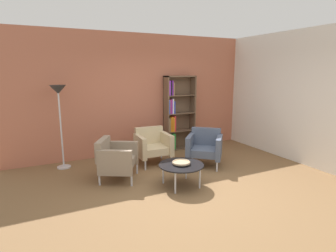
{
  "coord_description": "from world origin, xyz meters",
  "views": [
    {
      "loc": [
        -2.38,
        -3.92,
        2.02
      ],
      "look_at": [
        -0.06,
        0.84,
        0.95
      ],
      "focal_mm": 29.24,
      "sensor_mm": 36.0,
      "label": 1
    }
  ],
  "objects_px": {
    "decorative_bowl": "(181,162)",
    "bookshelf_tall": "(176,114)",
    "coffee_table_low": "(181,166)",
    "armchair_spare_guest": "(205,146)",
    "floor_lamp_torchiere": "(59,100)",
    "armchair_by_bookshelf": "(115,158)",
    "armchair_near_window": "(153,145)"
  },
  "relations": [
    {
      "from": "armchair_by_bookshelf",
      "to": "coffee_table_low",
      "type": "bearing_deg",
      "value": -100.93
    },
    {
      "from": "bookshelf_tall",
      "to": "decorative_bowl",
      "type": "relative_size",
      "value": 5.94
    },
    {
      "from": "armchair_by_bookshelf",
      "to": "armchair_near_window",
      "type": "distance_m",
      "value": 1.14
    },
    {
      "from": "armchair_near_window",
      "to": "floor_lamp_torchiere",
      "type": "bearing_deg",
      "value": 164.99
    },
    {
      "from": "armchair_spare_guest",
      "to": "decorative_bowl",
      "type": "bearing_deg",
      "value": -102.55
    },
    {
      "from": "decorative_bowl",
      "to": "armchair_by_bookshelf",
      "type": "height_order",
      "value": "armchair_by_bookshelf"
    },
    {
      "from": "armchair_by_bookshelf",
      "to": "floor_lamp_torchiere",
      "type": "height_order",
      "value": "floor_lamp_torchiere"
    },
    {
      "from": "decorative_bowl",
      "to": "coffee_table_low",
      "type": "bearing_deg",
      "value": 0.0
    },
    {
      "from": "coffee_table_low",
      "to": "armchair_by_bookshelf",
      "type": "height_order",
      "value": "armchair_by_bookshelf"
    },
    {
      "from": "armchair_spare_guest",
      "to": "armchair_near_window",
      "type": "xyz_separation_m",
      "value": [
        -0.97,
        0.61,
        0.0
      ]
    },
    {
      "from": "decorative_bowl",
      "to": "floor_lamp_torchiere",
      "type": "bearing_deg",
      "value": 133.16
    },
    {
      "from": "bookshelf_tall",
      "to": "coffee_table_low",
      "type": "height_order",
      "value": "bookshelf_tall"
    },
    {
      "from": "decorative_bowl",
      "to": "armchair_near_window",
      "type": "bearing_deg",
      "value": 88.99
    },
    {
      "from": "decorative_bowl",
      "to": "floor_lamp_torchiere",
      "type": "xyz_separation_m",
      "value": [
        -1.79,
        1.91,
        1.01
      ]
    },
    {
      "from": "bookshelf_tall",
      "to": "armchair_by_bookshelf",
      "type": "distance_m",
      "value": 2.44
    },
    {
      "from": "decorative_bowl",
      "to": "floor_lamp_torchiere",
      "type": "relative_size",
      "value": 0.18
    },
    {
      "from": "armchair_by_bookshelf",
      "to": "floor_lamp_torchiere",
      "type": "relative_size",
      "value": 0.53
    },
    {
      "from": "coffee_table_low",
      "to": "bookshelf_tall",
      "type": "bearing_deg",
      "value": 64.56
    },
    {
      "from": "coffee_table_low",
      "to": "decorative_bowl",
      "type": "height_order",
      "value": "decorative_bowl"
    },
    {
      "from": "decorative_bowl",
      "to": "bookshelf_tall",
      "type": "bearing_deg",
      "value": 64.56
    },
    {
      "from": "armchair_spare_guest",
      "to": "coffee_table_low",
      "type": "bearing_deg",
      "value": -102.55
    },
    {
      "from": "coffee_table_low",
      "to": "armchair_spare_guest",
      "type": "xyz_separation_m",
      "value": [
        0.99,
        0.75,
        0.04
      ]
    },
    {
      "from": "coffee_table_low",
      "to": "armchair_near_window",
      "type": "height_order",
      "value": "armchair_near_window"
    },
    {
      "from": "decorative_bowl",
      "to": "armchair_spare_guest",
      "type": "distance_m",
      "value": 1.24
    },
    {
      "from": "decorative_bowl",
      "to": "armchair_by_bookshelf",
      "type": "distance_m",
      "value": 1.26
    },
    {
      "from": "armchair_spare_guest",
      "to": "armchair_by_bookshelf",
      "type": "height_order",
      "value": "same"
    },
    {
      "from": "bookshelf_tall",
      "to": "decorative_bowl",
      "type": "xyz_separation_m",
      "value": [
        -1.02,
        -2.14,
        -0.49
      ]
    },
    {
      "from": "decorative_bowl",
      "to": "floor_lamp_torchiere",
      "type": "distance_m",
      "value": 2.81
    },
    {
      "from": "armchair_spare_guest",
      "to": "armchair_near_window",
      "type": "relative_size",
      "value": 1.22
    },
    {
      "from": "bookshelf_tall",
      "to": "decorative_bowl",
      "type": "height_order",
      "value": "bookshelf_tall"
    },
    {
      "from": "bookshelf_tall",
      "to": "armchair_spare_guest",
      "type": "xyz_separation_m",
      "value": [
        -0.03,
        -1.38,
        -0.51
      ]
    },
    {
      "from": "bookshelf_tall",
      "to": "armchair_spare_guest",
      "type": "relative_size",
      "value": 2.0
    }
  ]
}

